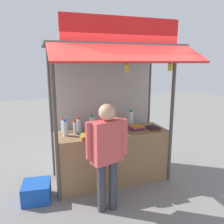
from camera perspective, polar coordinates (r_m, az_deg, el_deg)
name	(u,v)px	position (r m, az deg, el deg)	size (l,w,h in m)	color
ground_plane	(112,179)	(4.33, 0.00, -16.71)	(20.00, 20.00, 0.00)	slate
stall_counter	(112,156)	(4.13, 0.00, -11.09)	(1.96, 0.66, 0.93)	olive
stall_structure	(109,89)	(3.95, -0.71, 5.91)	(2.16, 1.58, 2.74)	#4C4742
water_bottle_mid_left	(131,118)	(4.27, 4.76, -1.63)	(0.09, 0.09, 0.32)	silver
water_bottle_back_left	(65,128)	(3.78, -11.79, -4.02)	(0.08, 0.08, 0.28)	silver
water_bottle_right	(63,126)	(4.00, -12.30, -3.38)	(0.07, 0.07, 0.24)	silver
water_bottle_front_left	(92,124)	(3.97, -5.10, -2.94)	(0.08, 0.08, 0.29)	silver
water_bottle_left	(75,128)	(3.85, -9.31, -3.96)	(0.07, 0.07, 0.23)	silver
water_bottle_center	(79,125)	(3.94, -8.42, -3.33)	(0.07, 0.07, 0.26)	silver
magazine_stack_back_right	(153,128)	(4.14, 10.38, -4.06)	(0.21, 0.29, 0.04)	yellow
magazine_stack_far_right	(136,127)	(4.12, 6.07, -3.91)	(0.23, 0.25, 0.06)	black
magazine_stack_front_right	(87,137)	(3.60, -6.33, -6.23)	(0.22, 0.26, 0.07)	red
magazine_stack_rear_center	(106,136)	(3.68, -1.52, -5.97)	(0.26, 0.29, 0.05)	yellow
banana_bunch_rightmost	(170,67)	(3.76, 14.55, 10.94)	(0.10, 0.10, 0.29)	#332D23
banana_bunch_inner_right	(127,68)	(3.41, 3.81, 11.07)	(0.10, 0.09, 0.30)	#332D23
vendor_person	(107,149)	(3.15, -1.25, -9.26)	(0.60, 0.32, 1.58)	#383842
plastic_crate	(37,191)	(3.91, -18.55, -18.53)	(0.41, 0.41, 0.29)	#194CB2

